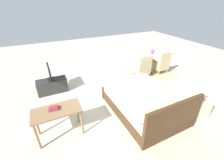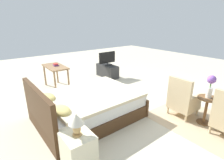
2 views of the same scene
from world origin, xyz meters
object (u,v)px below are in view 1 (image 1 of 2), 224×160
side_table (150,65)px  armchair_by_window_right (142,68)px  tv_stand (52,86)px  tv_flatscreen (49,73)px  flower_vase (152,54)px  book_stack (54,108)px  vanity_desk (57,114)px  bed (144,103)px  nightstand (199,108)px  armchair_by_window_left (161,64)px  table_lamp (205,92)px

side_table → armchair_by_window_right: bearing=11.9°
tv_stand → tv_flatscreen: (0.00, 0.00, 0.49)m
flower_vase → book_stack: flower_vase is taller
flower_vase → vanity_desk: 4.29m
bed → tv_stand: size_ratio=2.28×
bed → nightstand: bearing=145.5°
bed → armchair_by_window_right: size_ratio=2.38×
tv_flatscreen → book_stack: size_ratio=3.01×
flower_vase → tv_flatscreen: (3.88, -0.27, -0.16)m
flower_vase → book_stack: bearing=23.0°
armchair_by_window_left → tv_stand: armchair_by_window_left is taller
flower_vase → armchair_by_window_right: bearing=11.9°
flower_vase → vanity_desk: bearing=23.7°
side_table → tv_stand: size_ratio=0.62×
nightstand → side_table: bearing=-100.7°
armchair_by_window_right → book_stack: size_ratio=3.84×
nightstand → vanity_desk: (3.41, -0.97, 0.32)m
armchair_by_window_left → armchair_by_window_right: 0.96m
bed → tv_flatscreen: tv_flatscreen is taller
bed → armchair_by_window_left: (-2.16, -1.78, 0.08)m
book_stack → armchair_by_window_right: bearing=-155.6°
table_lamp → tv_flatscreen: bearing=-41.3°
nightstand → book_stack: (3.45, -1.01, 0.46)m
armchair_by_window_left → tv_stand: 4.37m
bed → side_table: (-1.68, -1.88, 0.07)m
armchair_by_window_left → flower_vase: size_ratio=1.93×
flower_vase → table_lamp: 2.74m
tv_flatscreen → vanity_desk: (0.05, 1.99, -0.11)m
side_table → nightstand: nightstand is taller
table_lamp → book_stack: bearing=-16.3°
table_lamp → book_stack: table_lamp is taller
armchair_by_window_right → book_stack: bearing=24.4°
armchair_by_window_left → vanity_desk: (4.40, 1.62, 0.24)m
side_table → book_stack: bearing=23.0°
table_lamp → armchair_by_window_right: bearing=-90.6°
nightstand → book_stack: 3.62m
book_stack → table_lamp: bearing=163.7°
flower_vase → tv_flatscreen: bearing=-4.0°
nightstand → tv_stand: 4.48m
bed → tv_stand: bearing=-44.4°
armchair_by_window_left → armchair_by_window_right: size_ratio=1.00×
book_stack → flower_vase: bearing=-157.0°
nightstand → book_stack: size_ratio=2.48×
flower_vase → table_lamp: flower_vase is taller
armchair_by_window_left → vanity_desk: armchair_by_window_left is taller
nightstand → tv_flatscreen: 4.50m
book_stack → armchair_by_window_left: bearing=-160.4°
armchair_by_window_left → book_stack: size_ratio=3.84×
book_stack → vanity_desk: bearing=133.2°
armchair_by_window_left → tv_stand: (4.35, -0.37, -0.15)m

